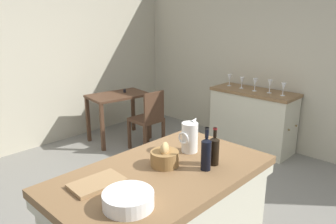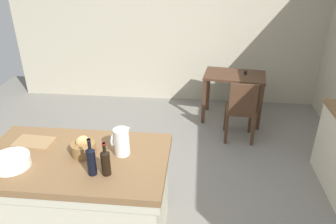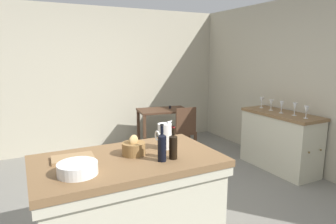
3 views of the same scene
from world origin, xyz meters
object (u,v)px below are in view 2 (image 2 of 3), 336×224
cutting_board (34,142)px  wine_bottle_dark (106,162)px  island_table (80,195)px  pitcher (121,142)px  bread_basket (83,148)px  wooden_chair (241,109)px  wash_bowl (11,161)px  wine_bottle_amber (91,160)px  writing_desk (234,82)px

cutting_board → wine_bottle_dark: wine_bottle_dark is taller
island_table → pitcher: size_ratio=5.62×
pitcher → wine_bottle_dark: (-0.06, -0.28, -0.01)m
bread_basket → wooden_chair: bearing=50.0°
pitcher → bread_basket: size_ratio=1.36×
wooden_chair → wash_bowl: bearing=-135.1°
wine_bottle_amber → cutting_board: bearing=150.5°
bread_basket → wine_bottle_dark: (0.26, -0.24, 0.05)m
island_table → wine_bottle_dark: 0.65m
island_table → wash_bowl: size_ratio=5.34×
wooden_chair → pitcher: bearing=-124.2°
wine_bottle_amber → pitcher: bearing=60.2°
island_table → bread_basket: 0.48m
wash_bowl → wine_bottle_amber: bearing=-2.7°
wooden_chair → bread_basket: 2.44m
pitcher → bread_basket: (-0.32, -0.04, -0.06)m
writing_desk → wine_bottle_amber: (-1.33, -2.72, 0.39)m
writing_desk → cutting_board: cutting_board is taller
wine_bottle_dark → wash_bowl: bearing=178.2°
pitcher → bread_basket: bearing=-173.3°
island_table → writing_desk: size_ratio=1.62×
writing_desk → wash_bowl: size_ratio=3.30×
writing_desk → bread_basket: 2.90m
wash_bowl → wine_bottle_dark: 0.79m
cutting_board → wine_bottle_dark: (0.76, -0.36, 0.10)m
writing_desk → wine_bottle_amber: size_ratio=3.10×
wooden_chair → wine_bottle_amber: 2.56m
island_table → bread_basket: bread_basket is taller
wine_bottle_amber → wash_bowl: bearing=177.3°
wooden_chair → wine_bottle_amber: size_ratio=2.88×
wash_bowl → pitcher: bearing=17.0°
cutting_board → wine_bottle_amber: (0.65, -0.37, 0.11)m
wooden_chair → pitcher: size_ratio=3.22×
island_table → writing_desk: (1.56, 2.52, 0.15)m
wine_bottle_dark → pitcher: bearing=78.4°
pitcher → cutting_board: 0.83m
island_table → wooden_chair: size_ratio=1.75×
island_table → wine_bottle_dark: size_ratio=5.60×
wash_bowl → bread_basket: 0.56m
bread_basket → cutting_board: bearing=166.8°
bread_basket → cutting_board: 0.52m
island_table → pitcher: pitcher is taller
wine_bottle_dark → wine_bottle_amber: (-0.11, -0.01, 0.01)m
pitcher → wine_bottle_amber: (-0.17, -0.29, 0.00)m
cutting_board → writing_desk: bearing=49.8°
wooden_chair → wine_bottle_dark: size_ratio=3.20×
wine_bottle_dark → bread_basket: bearing=137.1°
cutting_board → wine_bottle_dark: 0.85m
wash_bowl → bread_basket: bread_basket is taller
wooden_chair → bread_basket: bearing=-130.0°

